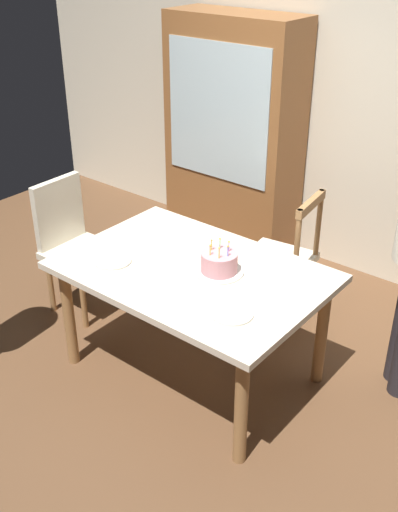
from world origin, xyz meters
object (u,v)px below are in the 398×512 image
object	(u,v)px
chair_upholstered	(72,239)
china_cabinet	(233,137)
plate_near_guest	(232,313)
chair_spindle_back	(282,261)
plate_far_side	(207,249)
dining_table	(192,282)
plate_near_celebrant	(113,261)
birthday_cake	(219,264)

from	to	relation	value
chair_upholstered	china_cabinet	world-z (taller)	china_cabinet
plate_near_guest	chair_spindle_back	world-z (taller)	chair_spindle_back
plate_far_side	china_cabinet	bearing A→B (deg)	120.20
dining_table	plate_far_side	size ratio (longest dim) A/B	6.82
plate_near_celebrant	chair_upholstered	distance (m)	0.81
dining_table	chair_spindle_back	world-z (taller)	chair_spindle_back
birthday_cake	china_cabinet	distance (m)	1.80
plate_far_side	plate_near_guest	distance (m)	0.70
dining_table	china_cabinet	world-z (taller)	china_cabinet
birthday_cake	plate_near_guest	size ratio (longest dim) A/B	1.27
china_cabinet	birthday_cake	bearing A→B (deg)	-56.39
plate_near_guest	chair_spindle_back	distance (m)	1.16
chair_spindle_back	china_cabinet	bearing A→B (deg)	142.65
plate_near_celebrant	dining_table	bearing A→B (deg)	29.07
plate_near_celebrant	china_cabinet	world-z (taller)	china_cabinet
plate_near_celebrant	chair_spindle_back	size ratio (longest dim) A/B	0.23
dining_table	birthday_cake	distance (m)	0.22
birthday_cake	china_cabinet	bearing A→B (deg)	123.61
dining_table	plate_near_guest	bearing A→B (deg)	-27.00
plate_near_celebrant	china_cabinet	size ratio (longest dim) A/B	0.12
plate_far_side	china_cabinet	size ratio (longest dim) A/B	0.12
plate_near_guest	china_cabinet	xyz separation A→B (m)	(-1.30, 1.79, 0.21)
birthday_cake	chair_upholstered	distance (m)	1.31
china_cabinet	plate_near_celebrant	bearing A→B (deg)	-76.31
plate_near_guest	china_cabinet	size ratio (longest dim) A/B	0.12
plate_far_side	china_cabinet	world-z (taller)	china_cabinet
dining_table	china_cabinet	xyz separation A→B (m)	(-0.85, 1.56, 0.30)
birthday_cake	chair_upholstered	size ratio (longest dim) A/B	0.29
plate_near_guest	chair_spindle_back	bearing A→B (deg)	108.23
plate_near_celebrant	chair_upholstered	bearing A→B (deg)	158.33
birthday_cake	plate_near_celebrant	size ratio (longest dim) A/B	1.27
chair_spindle_back	plate_near_celebrant	bearing A→B (deg)	-115.75
plate_near_celebrant	plate_near_guest	world-z (taller)	same
china_cabinet	dining_table	bearing A→B (deg)	-61.43
chair_spindle_back	birthday_cake	bearing A→B (deg)	-86.53
plate_far_side	chair_spindle_back	distance (m)	0.69
plate_far_side	chair_spindle_back	size ratio (longest dim) A/B	0.23
chair_upholstered	china_cabinet	distance (m)	1.58
birthday_cake	china_cabinet	world-z (taller)	china_cabinet
dining_table	plate_near_guest	xyz separation A→B (m)	(0.45, -0.23, 0.09)
birthday_cake	chair_spindle_back	distance (m)	0.85
birthday_cake	plate_near_guest	world-z (taller)	birthday_cake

